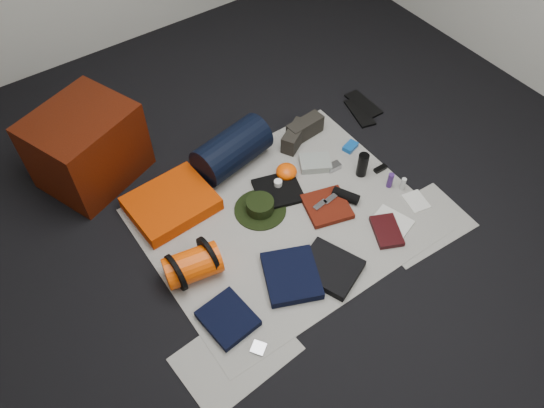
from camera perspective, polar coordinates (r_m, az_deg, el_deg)
floor at (r=3.22m, az=1.31°, el=-1.78°), size 4.50×4.50×0.02m
newspaper_mat at (r=3.21m, az=1.32°, el=-1.64°), size 1.60×1.30×0.01m
newspaper_sheet_front_left at (r=2.78m, az=-3.86°, el=-15.80°), size 0.61×0.44×0.00m
newspaper_sheet_front_right at (r=3.31m, az=15.67°, el=-2.04°), size 0.60×0.43×0.00m
red_cabinet at (r=3.46m, az=-19.30°, el=5.83°), size 0.73×0.67×0.49m
sleeping_pad at (r=3.28m, az=-10.78°, el=0.06°), size 0.51×0.43×0.09m
stuff_sack at (r=2.94m, az=-8.54°, el=-6.53°), size 0.34×0.24×0.18m
sack_strap_left at (r=2.91m, az=-10.29°, el=-7.27°), size 0.02×0.22×0.22m
sack_strap_right at (r=2.94m, az=-6.89°, el=-5.42°), size 0.02×0.22×0.22m
navy_duffel at (r=3.41m, az=-4.34°, el=5.85°), size 0.54×0.35×0.26m
boonie_brim at (r=3.24m, az=-1.28°, el=-0.61°), size 0.35×0.35×0.01m
boonie_crown at (r=3.21m, az=-1.29°, el=-0.15°), size 0.17×0.17×0.07m
hiking_boot_left at (r=3.59m, az=2.46°, el=7.28°), size 0.27×0.21×0.13m
hiking_boot_right at (r=3.65m, az=3.57°, el=8.13°), size 0.27×0.12×0.13m
flip_flop_left at (r=3.91m, az=9.42°, el=9.68°), size 0.18×0.32×0.02m
flip_flop_right at (r=3.98m, az=9.82°, el=10.56°), size 0.12×0.31×0.02m
trousers_navy_a at (r=2.84m, az=-4.77°, el=-12.17°), size 0.27×0.30×0.04m
trousers_navy_b at (r=2.95m, az=2.11°, el=-7.71°), size 0.40×0.42×0.05m
trousers_charcoal at (r=2.99m, az=6.21°, el=-6.88°), size 0.37×0.40×0.05m
black_tshirt at (r=3.32m, az=0.67°, el=1.45°), size 0.34×0.33×0.03m
red_shirt at (r=3.26m, az=5.93°, el=-0.27°), size 0.32×0.32×0.03m
orange_stuff_sack at (r=3.39m, az=1.56°, el=3.51°), size 0.15×0.15×0.09m
first_aid_pouch at (r=3.48m, az=4.67°, el=4.43°), size 0.25×0.23×0.05m
water_bottle at (r=3.42m, az=9.71°, el=4.18°), size 0.07×0.07×0.17m
speaker at (r=3.31m, az=7.94°, el=0.90°), size 0.13×0.18×0.07m
compact_camera at (r=3.48m, az=6.63°, el=4.01°), size 0.10×0.06×0.04m
cyan_case at (r=3.62m, az=8.43°, el=6.13°), size 0.12×0.09×0.03m
toiletry_purple at (r=3.41m, az=12.59°, el=2.50°), size 0.05×0.05×0.11m
toiletry_clear at (r=3.42m, az=13.92°, el=2.12°), size 0.03×0.03×0.09m
paperback_book at (r=3.20m, az=12.23°, el=-2.85°), size 0.23×0.27×0.03m
map_booklet at (r=3.27m, az=12.86°, el=-1.79°), size 0.21×0.26×0.01m
map_printout at (r=3.40m, az=15.24°, el=0.31°), size 0.15×0.18×0.01m
sunglasses at (r=3.52m, az=11.57°, el=3.75°), size 0.09×0.04×0.02m
key_cluster at (r=2.78m, az=-1.47°, el=-15.21°), size 0.10×0.10×0.01m
tape_roll at (r=3.32m, az=0.66°, el=2.27°), size 0.05×0.05×0.04m
energy_bar_a at (r=3.23m, az=5.19°, el=-0.10°), size 0.10×0.05×0.01m
energy_bar_b at (r=3.26m, az=6.29°, el=0.53°), size 0.10×0.05×0.01m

